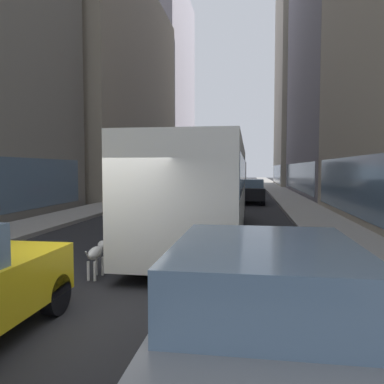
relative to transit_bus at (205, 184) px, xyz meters
The scene contains 13 objects.
ground_plane 28.30m from the transit_bus, 92.43° to the left, with size 120.00×120.00×0.00m, color #232326.
sidewalk_left 29.10m from the transit_bus, 103.74° to the left, with size 2.40×110.00×0.15m, color #9E9991.
sidewalk_right 28.63m from the transit_bus, 80.94° to the left, with size 2.40×110.00×0.15m, color #9E9991.
building_left_mid 26.98m from the transit_bus, 120.54° to the left, with size 10.61×23.60×19.50m.
building_left_far 50.18m from the transit_bus, 105.72° to the left, with size 9.13×20.22×30.58m.
building_right_far 43.99m from the transit_bus, 75.26° to the left, with size 10.85×14.20×29.46m.
transit_bus is the anchor object (origin of this frame).
car_silver_sedan 7.92m from the transit_bus, 120.58° to the left, with size 1.84×3.99×1.62m.
car_black_suv 12.93m from the transit_bus, 82.87° to the left, with size 1.72×4.34×1.62m.
car_grey_wagon 9.03m from the transit_bus, 79.74° to the right, with size 1.78×4.65×1.62m.
car_red_coupe 12.70m from the transit_bus, 100.93° to the left, with size 1.71×4.75×1.62m.
box_truck 30.91m from the transit_bus, 90.00° to the left, with size 2.30×7.50×3.05m.
dalmatian_dog 5.45m from the transit_bus, 108.98° to the right, with size 0.22×0.96×0.72m.
Camera 1 is at (2.64, -5.65, 2.29)m, focal length 34.99 mm.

